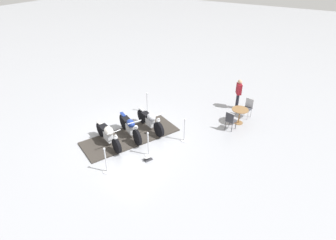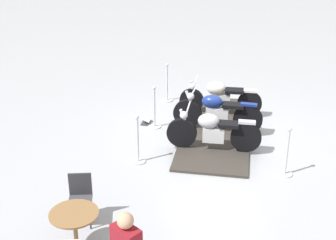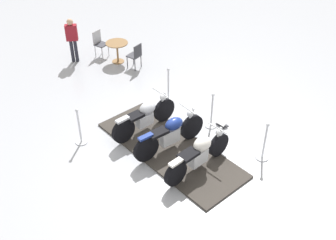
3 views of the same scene
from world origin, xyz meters
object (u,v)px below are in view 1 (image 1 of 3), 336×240
stanchion_right_mid (148,148)px  bystander_person (239,91)px  cafe_table (240,113)px  cafe_chair_near_table (248,107)px  stanchion_right_front (106,164)px  stanchion_right_rear (184,133)px  stanchion_left_rear (147,106)px  info_placard (148,159)px  cafe_chair_across_table (230,120)px  motorcycle_navy (130,127)px  motorcycle_cream (108,135)px  motorcycle_chrome (150,120)px

stanchion_right_mid → bystander_person: bearing=-106.1°
cafe_table → cafe_chair_near_table: cafe_chair_near_table is taller
cafe_chair_near_table → cafe_table: bearing=0.0°
stanchion_right_front → stanchion_right_rear: size_ratio=0.99×
stanchion_left_rear → info_placard: 3.95m
stanchion_right_mid → info_placard: 0.44m
stanchion_left_rear → stanchion_right_rear: (-2.86, 1.28, 0.01)m
stanchion_right_rear → cafe_chair_across_table: 2.32m
stanchion_right_mid → motorcycle_navy: bearing=-24.0°
info_placard → stanchion_left_rear: bearing=-120.5°
stanchion_right_rear → motorcycle_cream: bearing=37.7°
motorcycle_chrome → bystander_person: size_ratio=1.25×
info_placard → bystander_person: bystander_person is taller
motorcycle_cream → info_placard: 2.04m
stanchion_right_front → stanchion_right_rear: 3.63m
motorcycle_cream → bystander_person: (-3.48, -6.06, 0.43)m
motorcycle_chrome → stanchion_left_rear: bearing=153.3°
bystander_person → motorcycle_cream: bearing=28.8°
cafe_chair_across_table → info_placard: bearing=163.5°
motorcycle_navy → stanchion_right_rear: size_ratio=1.78×
stanchion_left_rear → stanchion_right_rear: stanchion_right_rear is taller
stanchion_left_rear → cafe_chair_across_table: bearing=-172.1°
info_placard → bystander_person: size_ratio=0.24×
stanchion_right_mid → cafe_table: size_ratio=1.40×
stanchion_right_rear → bystander_person: (-0.92, -4.09, 0.60)m
motorcycle_navy → bystander_person: size_ratio=1.23×
stanchion_right_front → bystander_person: size_ratio=0.69×
motorcycle_chrome → stanchion_right_front: 3.24m
motorcycle_navy → cafe_chair_near_table: 5.90m
stanchion_right_front → stanchion_left_rear: 4.79m
cafe_chair_near_table → cafe_chair_across_table: bearing=-0.4°
motorcycle_chrome → motorcycle_cream: bearing=-90.6°
stanchion_right_front → cafe_chair_across_table: stanchion_right_front is taller
cafe_table → stanchion_right_front: bearing=63.4°
stanchion_left_rear → cafe_chair_near_table: bearing=-154.0°
motorcycle_navy → stanchion_right_front: bearing=-45.6°
stanchion_right_mid → cafe_chair_across_table: bearing=-121.0°
stanchion_left_rear → bystander_person: (-3.78, -2.81, 0.61)m
motorcycle_chrome → stanchion_left_rear: stanchion_left_rear is taller
cafe_chair_near_table → bystander_person: (0.74, -0.60, 0.41)m
cafe_table → info_placard: bearing=65.5°
stanchion_left_rear → cafe_chair_across_table: stanchion_left_rear is taller
stanchion_right_front → motorcycle_chrome: bearing=-85.7°
stanchion_right_rear → stanchion_right_mid: bearing=66.0°
stanchion_right_mid → bystander_person: 6.01m
stanchion_right_mid → stanchion_right_rear: (-0.74, -1.66, 0.00)m
motorcycle_cream → cafe_chair_across_table: motorcycle_cream is taller
motorcycle_cream → motorcycle_chrome: 2.07m
motorcycle_navy → cafe_chair_across_table: size_ratio=2.18×
stanchion_right_front → cafe_chair_near_table: bearing=-114.8°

